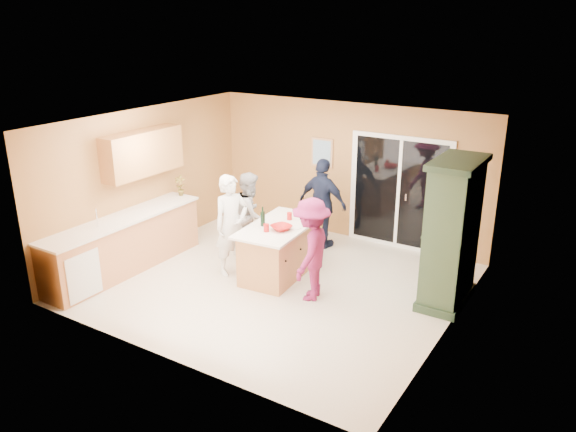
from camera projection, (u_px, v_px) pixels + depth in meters
The scene contains 22 objects.
floor at pixel (277, 283), 9.06m from camera, with size 5.50×5.50×0.00m, color beige.
ceiling at pixel (276, 123), 8.19m from camera, with size 5.50×5.00×0.10m, color white.
wall_back at pixel (348, 171), 10.63m from camera, with size 5.50×0.10×2.60m, color tan.
wall_front at pixel (161, 264), 6.62m from camera, with size 5.50×0.10×2.60m, color tan.
wall_left at pixel (147, 181), 9.99m from camera, with size 0.10×5.00×2.60m, color tan.
wall_right at pixel (455, 243), 7.26m from camera, with size 0.10×5.00×2.60m, color tan.
left_cabinet_run at pixel (118, 247), 9.27m from camera, with size 0.65×3.05×1.24m.
upper_cabinets at pixel (143, 153), 9.55m from camera, with size 0.35×1.60×0.75m, color #BC7549.
sliding_door at pixel (399, 193), 10.16m from camera, with size 1.90×0.07×2.10m.
framed_picture at pixel (322, 153), 10.78m from camera, with size 0.46×0.04×0.56m.
kitchen_island at pixel (279, 251), 9.25m from camera, with size 1.03×1.73×0.87m.
green_hutch at pixel (452, 235), 8.14m from camera, with size 0.63×1.20×2.20m.
woman_white at pixel (232, 225), 9.17m from camera, with size 0.62×0.40×1.69m, color white.
woman_grey at pixel (251, 214), 9.92m from camera, with size 0.74×0.58×1.52m, color #A2A2A4.
woman_navy at pixel (323, 204), 10.25m from camera, with size 0.98×0.41×1.68m, color #192038.
woman_magenta at pixel (311, 250), 8.34m from camera, with size 1.02×0.59×1.58m, color maroon.
serving_bowl at pixel (281, 228), 8.87m from camera, with size 0.32×0.32×0.08m, color #B01413.
tulip_vase at pixel (180, 186), 10.31m from camera, with size 0.20×0.14×0.38m, color #A12A10.
tumbler_near at pixel (266, 228), 8.79m from camera, with size 0.09×0.09×0.13m, color #B01413.
tumbler_far at pixel (289, 216), 9.31m from camera, with size 0.09×0.09×0.12m, color #B01413.
wine_bottle at pixel (263, 218), 9.02m from camera, with size 0.07×0.07×0.32m.
white_plate at pixel (295, 228), 8.96m from camera, with size 0.20×0.20×0.01m, color silver.
Camera 1 is at (4.45, -6.86, 4.05)m, focal length 35.00 mm.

